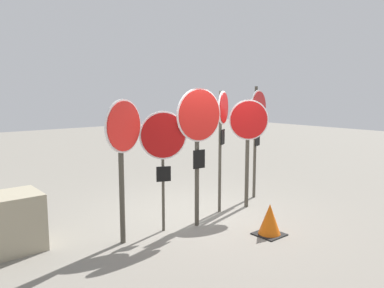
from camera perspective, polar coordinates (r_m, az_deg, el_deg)
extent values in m
plane|color=gray|center=(7.60, 1.48, -10.91)|extent=(40.00, 40.00, 0.00)
cylinder|color=#474238|center=(6.13, -10.69, -5.19)|extent=(0.09, 0.09, 2.15)
cylinder|color=white|center=(5.95, -10.41, 2.69)|extent=(0.80, 0.33, 0.85)
cylinder|color=red|center=(5.94, -10.27, 2.69)|extent=(0.74, 0.30, 0.79)
cylinder|color=#474238|center=(6.60, -4.44, -5.12)|extent=(0.05, 0.05, 1.93)
cylinder|color=white|center=(6.42, -4.41, 1.33)|extent=(0.78, 0.35, 0.84)
cylinder|color=#AD0F0F|center=(6.41, -4.38, 1.31)|extent=(0.72, 0.32, 0.78)
cube|color=black|center=(6.53, -4.35, -4.57)|extent=(0.24, 0.12, 0.26)
cylinder|color=#474238|center=(6.80, 0.75, -3.09)|extent=(0.08, 0.08, 2.31)
cylinder|color=white|center=(6.64, 1.10, 4.44)|extent=(0.96, 0.09, 0.96)
cylinder|color=red|center=(6.62, 1.19, 4.44)|extent=(0.90, 0.08, 0.90)
cube|color=black|center=(6.73, 1.08, -2.32)|extent=(0.25, 0.04, 0.34)
cylinder|color=#474238|center=(7.59, 4.28, -1.31)|extent=(0.06, 0.06, 2.48)
cylinder|color=white|center=(7.49, 4.76, 5.52)|extent=(0.58, 0.36, 0.66)
cylinder|color=#AD0F0F|center=(7.48, 4.89, 5.51)|extent=(0.53, 0.33, 0.60)
cube|color=black|center=(7.53, 4.71, 1.07)|extent=(0.20, 0.13, 0.30)
cylinder|color=#474238|center=(8.02, 8.42, -1.52)|extent=(0.08, 0.08, 2.31)
cylinder|color=white|center=(7.87, 8.64, 3.65)|extent=(0.71, 0.49, 0.84)
cylinder|color=red|center=(7.85, 8.67, 3.65)|extent=(0.66, 0.46, 0.78)
cylinder|color=#474238|center=(8.77, 9.58, 0.19)|extent=(0.07, 0.07, 2.59)
cylinder|color=white|center=(8.68, 10.05, 5.30)|extent=(0.82, 0.29, 0.85)
cylinder|color=red|center=(8.67, 10.16, 5.29)|extent=(0.76, 0.27, 0.79)
cube|color=black|center=(8.74, 9.95, 0.81)|extent=(0.23, 0.10, 0.33)
cube|color=black|center=(6.80, 11.68, -13.30)|extent=(0.46, 0.46, 0.02)
cone|color=#E05B0C|center=(6.70, 11.75, -11.10)|extent=(0.39, 0.39, 0.53)
cube|color=#9E937A|center=(6.53, -27.06, -10.83)|extent=(1.15, 0.79, 0.90)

